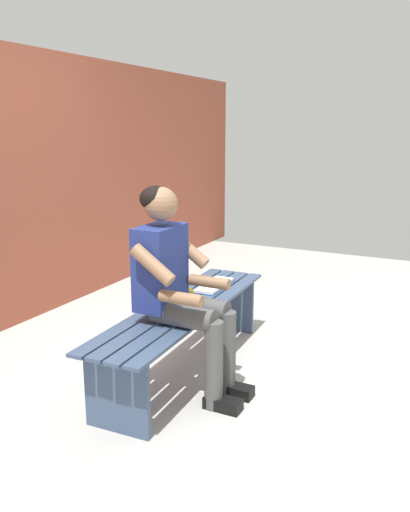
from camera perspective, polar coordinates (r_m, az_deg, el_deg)
The scene contains 4 objects.
bench_near at distance 3.48m, azimuth -2.22°, elevation -7.05°, with size 1.87×0.51×0.46m.
person_seated at distance 3.11m, azimuth -2.93°, elevation -2.91°, with size 0.50×0.69×1.26m.
apple at distance 3.55m, azimuth -1.86°, elevation -4.07°, with size 0.09×0.09×0.09m, color gold.
book_open at distance 3.83m, azimuth 1.05°, elevation -3.23°, with size 0.42×0.18×0.02m.
Camera 1 is at (2.84, 1.58, 1.58)m, focal length 36.79 mm.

